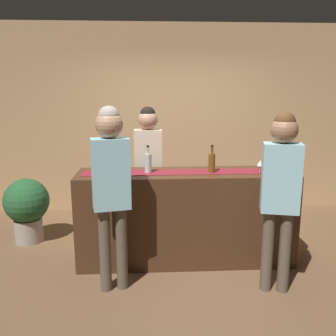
# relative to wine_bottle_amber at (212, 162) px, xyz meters

# --- Properties ---
(ground_plane) EXTENTS (10.00, 10.00, 0.00)m
(ground_plane) POSITION_rel_wine_bottle_amber_xyz_m (-0.27, 0.03, -1.14)
(ground_plane) COLOR brown
(back_wall) EXTENTS (6.00, 0.12, 2.90)m
(back_wall) POSITION_rel_wine_bottle_amber_xyz_m (-0.27, 1.93, 0.31)
(back_wall) COLOR tan
(back_wall) RESTS_ON ground
(bar_counter) EXTENTS (2.38, 0.60, 1.03)m
(bar_counter) POSITION_rel_wine_bottle_amber_xyz_m (-0.27, 0.03, -0.63)
(bar_counter) COLOR #472B19
(bar_counter) RESTS_ON ground
(counter_runner_cloth) EXTENTS (2.26, 0.28, 0.01)m
(counter_runner_cloth) POSITION_rel_wine_bottle_amber_xyz_m (-0.27, 0.03, -0.11)
(counter_runner_cloth) COLOR maroon
(counter_runner_cloth) RESTS_ON bar_counter
(wine_bottle_amber) EXTENTS (0.07, 0.07, 0.30)m
(wine_bottle_amber) POSITION_rel_wine_bottle_amber_xyz_m (0.00, 0.00, 0.00)
(wine_bottle_amber) COLOR brown
(wine_bottle_amber) RESTS_ON bar_counter
(wine_bottle_clear) EXTENTS (0.07, 0.07, 0.30)m
(wine_bottle_clear) POSITION_rel_wine_bottle_amber_xyz_m (-0.69, 0.02, 0.00)
(wine_bottle_clear) COLOR #B2C6C1
(wine_bottle_clear) RESTS_ON bar_counter
(wine_glass_near_customer) EXTENTS (0.07, 0.07, 0.14)m
(wine_glass_near_customer) POSITION_rel_wine_bottle_amber_xyz_m (-1.11, -0.02, -0.01)
(wine_glass_near_customer) COLOR silver
(wine_glass_near_customer) RESTS_ON bar_counter
(wine_glass_mid_counter) EXTENTS (0.07, 0.07, 0.14)m
(wine_glass_mid_counter) POSITION_rel_wine_bottle_amber_xyz_m (0.52, -0.04, -0.01)
(wine_glass_mid_counter) COLOR silver
(wine_glass_mid_counter) RESTS_ON bar_counter
(bartender) EXTENTS (0.34, 0.24, 1.72)m
(bartender) POSITION_rel_wine_bottle_amber_xyz_m (-0.69, 0.61, -0.08)
(bartender) COLOR #26262B
(bartender) RESTS_ON ground
(customer_sipping) EXTENTS (0.38, 0.27, 1.73)m
(customer_sipping) POSITION_rel_wine_bottle_amber_xyz_m (0.52, -0.67, -0.07)
(customer_sipping) COLOR brown
(customer_sipping) RESTS_ON ground
(customer_browsing) EXTENTS (0.37, 0.27, 1.78)m
(customer_browsing) POSITION_rel_wine_bottle_amber_xyz_m (-1.03, -0.55, -0.03)
(customer_browsing) COLOR brown
(customer_browsing) RESTS_ON ground
(potted_plant_tall) EXTENTS (0.56, 0.56, 0.82)m
(potted_plant_tall) POSITION_rel_wine_bottle_amber_xyz_m (-2.23, 0.65, -0.67)
(potted_plant_tall) COLOR #9E9389
(potted_plant_tall) RESTS_ON ground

